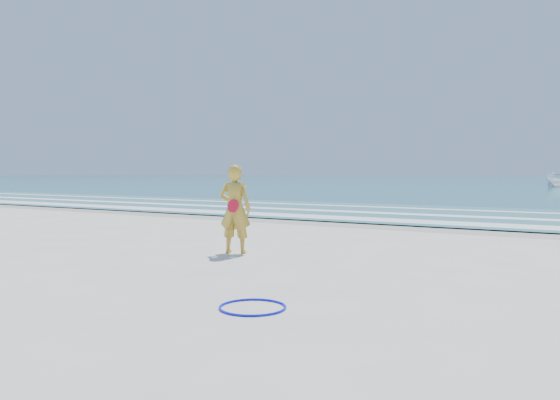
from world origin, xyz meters
The scene contains 8 objects.
ground centered at (0.00, 0.00, 0.00)m, with size 400.00×400.00×0.00m, color silver.
wet_sand centered at (0.00, 9.00, 0.00)m, with size 400.00×2.40×0.00m, color #B2A893.
shallow centered at (0.00, 14.00, 0.04)m, with size 400.00×10.00×0.01m, color #59B7AD.
foam_near centered at (0.00, 10.30, 0.05)m, with size 400.00×1.40×0.01m, color white.
foam_mid centered at (0.00, 13.20, 0.05)m, with size 400.00×0.90×0.01m, color white.
foam_far centered at (0.00, 16.50, 0.05)m, with size 400.00×0.60×0.01m, color white.
hoop centered at (3.74, -1.69, 0.02)m, with size 0.84×0.84×0.03m, color #0D13FA.
woman centered at (0.89, 1.90, 0.91)m, with size 0.76×0.61×1.82m.
Camera 1 is at (7.47, -7.20, 1.69)m, focal length 35.00 mm.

